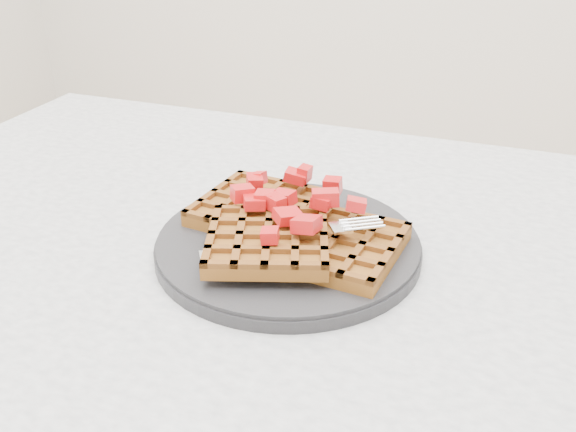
# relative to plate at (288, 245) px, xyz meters

# --- Properties ---
(table) EXTENTS (1.20, 0.80, 0.75)m
(table) POSITION_rel_plate_xyz_m (0.07, -0.04, -0.12)
(table) COLOR silver
(table) RESTS_ON ground
(plate) EXTENTS (0.26, 0.26, 0.02)m
(plate) POSITION_rel_plate_xyz_m (0.00, 0.00, 0.00)
(plate) COLOR black
(plate) RESTS_ON table
(waffles) EXTENTS (0.22, 0.21, 0.03)m
(waffles) POSITION_rel_plate_xyz_m (0.00, -0.00, 0.02)
(waffles) COLOR brown
(waffles) RESTS_ON plate
(strawberry_pile) EXTENTS (0.15, 0.15, 0.02)m
(strawberry_pile) POSITION_rel_plate_xyz_m (0.00, 0.00, 0.05)
(strawberry_pile) COLOR #A70409
(strawberry_pile) RESTS_ON waffles
(fork) EXTENTS (0.16, 0.12, 0.02)m
(fork) POSITION_rel_plate_xyz_m (0.03, -0.03, 0.02)
(fork) COLOR silver
(fork) RESTS_ON plate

